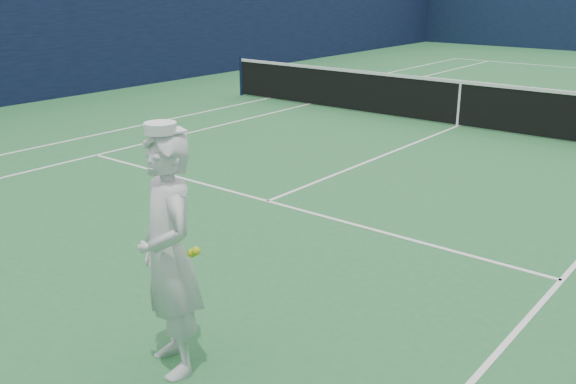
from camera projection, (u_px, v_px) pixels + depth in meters
The scene contains 5 objects.
ground at pixel (457, 126), 14.02m from camera, with size 80.00×80.00×0.00m, color #286B38.
court_markings at pixel (457, 126), 14.02m from camera, with size 11.03×23.83×0.01m.
windscreen_fence at pixel (465, 33), 13.39m from camera, with size 20.12×36.12×4.00m.
tennis_net at pixel (459, 101), 13.84m from camera, with size 12.88×0.09×1.07m.
tennis_player at pixel (168, 255), 5.02m from camera, with size 0.86×0.76×2.06m.
Camera 1 is at (5.70, -13.06, 3.05)m, focal length 40.00 mm.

